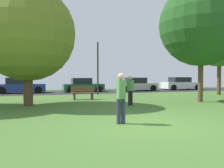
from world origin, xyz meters
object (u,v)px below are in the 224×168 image
at_px(person_bystander, 121,96).
at_px(park_bench, 83,93).
at_px(parked_car_white, 181,84).
at_px(street_lamp_post, 98,68).
at_px(parked_car_green, 83,86).
at_px(maple_tree_far, 27,34).
at_px(person_thrower, 130,89).
at_px(oak_tree_left, 220,38).
at_px(parked_car_silver, 137,85).
at_px(parked_car_blue, 21,86).
at_px(oak_tree_right, 201,24).

xyz_separation_m(person_bystander, park_bench, (0.26, 8.11, -0.45)).
height_order(parked_car_white, street_lamp_post, street_lamp_post).
xyz_separation_m(person_bystander, parked_car_green, (1.65, 15.72, -0.28)).
relative_size(maple_tree_far, street_lamp_post, 1.42).
distance_m(person_bystander, street_lamp_post, 12.10).
bearing_deg(person_bystander, parked_car_green, -3.52).
height_order(person_thrower, street_lamp_post, street_lamp_post).
height_order(oak_tree_left, parked_car_silver, oak_tree_left).
xyz_separation_m(parked_car_blue, parked_car_green, (5.90, -0.08, -0.02)).
bearing_deg(person_bystander, parked_car_silver, -23.65).
bearing_deg(person_bystander, parked_car_blue, 17.52).
bearing_deg(oak_tree_left, oak_tree_right, -142.69).
bearing_deg(parked_car_silver, maple_tree_far, -138.36).
distance_m(person_bystander, parked_car_silver, 17.14).
bearing_deg(maple_tree_far, parked_car_blue, 96.49).
bearing_deg(oak_tree_right, maple_tree_far, 171.73).
bearing_deg(parked_car_white, parked_car_green, -179.64).
xyz_separation_m(parked_car_silver, parked_car_white, (5.89, 0.41, 0.02)).
bearing_deg(oak_tree_left, parked_car_white, 79.00).
bearing_deg(park_bench, parked_car_blue, -59.62).
bearing_deg(oak_tree_right, parked_car_silver, 86.25).
height_order(person_thrower, parked_car_white, person_thrower).
height_order(person_bystander, parked_car_green, person_bystander).
height_order(oak_tree_left, parked_car_blue, oak_tree_left).
height_order(maple_tree_far, oak_tree_left, oak_tree_left).
bearing_deg(maple_tree_far, parked_car_green, 64.08).
height_order(person_thrower, parked_car_blue, person_thrower).
bearing_deg(person_bystander, oak_tree_left, -52.54).
xyz_separation_m(parked_car_blue, parked_car_white, (17.68, -0.01, 0.02)).
xyz_separation_m(parked_car_green, parked_car_silver, (5.90, -0.33, 0.02)).
bearing_deg(maple_tree_far, parked_car_silver, 41.64).
xyz_separation_m(person_bystander, parked_car_white, (13.44, 15.79, -0.24)).
xyz_separation_m(parked_car_blue, parked_car_silver, (11.79, -0.42, -0.00)).
height_order(oak_tree_right, street_lamp_post, oak_tree_right).
bearing_deg(parked_car_white, street_lamp_post, -160.48).
distance_m(person_thrower, park_bench, 4.32).
height_order(parked_car_silver, parked_car_white, parked_car_white).
relative_size(oak_tree_right, person_bystander, 4.36).
height_order(maple_tree_far, person_thrower, maple_tree_far).
xyz_separation_m(oak_tree_left, parked_car_blue, (-16.25, 7.40, -4.16)).
height_order(parked_car_silver, street_lamp_post, street_lamp_post).
relative_size(oak_tree_right, oak_tree_left, 1.00).
bearing_deg(person_thrower, oak_tree_left, 90.71).
relative_size(person_thrower, person_bystander, 0.95).
xyz_separation_m(oak_tree_right, parked_car_white, (6.61, 11.33, -4.03)).
height_order(person_thrower, park_bench, person_thrower).
bearing_deg(parked_car_white, parked_car_blue, 179.97).
bearing_deg(oak_tree_left, street_lamp_post, 160.68).
xyz_separation_m(oak_tree_right, street_lamp_post, (-4.59, 7.36, -2.46)).
bearing_deg(oak_tree_right, parked_car_white, 59.75).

